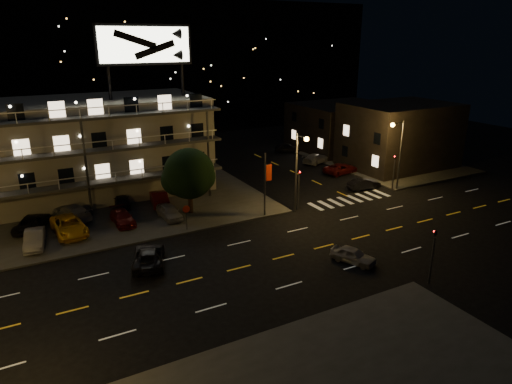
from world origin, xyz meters
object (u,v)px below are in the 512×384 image
tree (189,175)px  lot_car_2 (69,226)px  road_car_east (353,255)px  road_car_west (149,256)px  side_car_0 (364,184)px  lot_car_4 (169,212)px  lot_car_7 (72,212)px

tree → lot_car_2: size_ratio=1.21×
road_car_east → road_car_west: road_car_west is taller
lot_car_2 → side_car_0: lot_car_2 is taller
lot_car_2 → lot_car_4: (8.99, -0.71, -0.09)m
tree → lot_car_7: tree is taller
side_car_0 → road_car_west: (-27.15, -6.40, 0.04)m
lot_car_2 → road_car_west: (4.67, -8.79, -0.21)m
side_car_0 → road_car_east: size_ratio=1.09×
lot_car_4 → side_car_0: size_ratio=0.99×
lot_car_7 → side_car_0: 31.69m
lot_car_7 → road_car_west: size_ratio=1.02×
road_car_east → lot_car_4: bearing=98.5°
lot_car_2 → side_car_0: (31.82, -2.38, -0.25)m
lot_car_4 → lot_car_2: bearing=171.2°
tree → lot_car_2: 11.74m
road_car_west → lot_car_2: bearing=-43.3°
road_car_east → road_car_west: 15.89m
lot_car_4 → lot_car_7: size_ratio=0.77×
lot_car_2 → lot_car_4: 9.02m
tree → lot_car_4: tree is taller
lot_car_2 → lot_car_7: bearing=73.9°
tree → lot_car_7: bearing=160.7°
lot_car_2 → road_car_west: size_ratio=1.09×
tree → road_car_east: (7.48, -15.89, -3.42)m
tree → lot_car_2: (-11.31, 0.18, -3.13)m
road_car_east → tree: bearing=91.2°
lot_car_2 → lot_car_4: size_ratio=1.39×
road_car_west → lot_car_7: bearing=-53.4°
lot_car_4 → road_car_east: bearing=-61.7°
side_car_0 → road_car_west: road_car_west is taller
lot_car_7 → road_car_east: (18.10, -19.60, -0.27)m
lot_car_4 → lot_car_7: (-8.30, 4.24, 0.07)m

